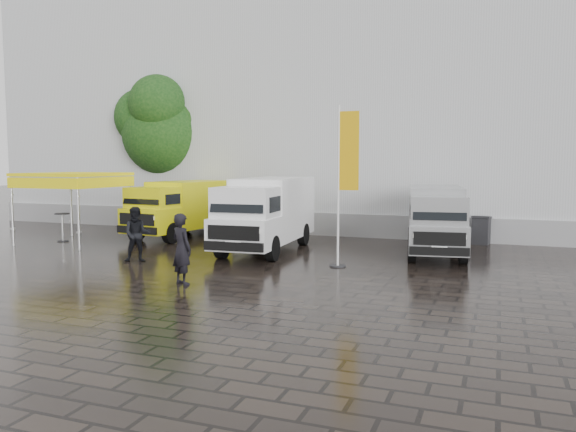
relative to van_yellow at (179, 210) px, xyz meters
The scene contains 13 objects.
ground 9.06m from the van_yellow, 34.92° to the right, with size 120.00×120.00×0.00m, color black.
exhibition_hall 15.12m from the van_yellow, 49.24° to the left, with size 44.00×16.00×12.00m, color silver.
hall_plinth 9.80m from the van_yellow, 16.71° to the left, with size 44.00×0.15×1.00m, color gray.
van_yellow is the anchor object (origin of this frame).
van_white 5.42m from the van_yellow, 23.21° to the right, with size 2.03×6.10×2.64m, color white, non-canonical shape.
van_silver 10.87m from the van_yellow, ahead, with size 1.81×5.44×2.36m, color #A9ABAD, non-canonical shape.
canopy_tent 4.48m from the van_yellow, 137.44° to the right, with size 3.39×3.39×2.81m.
flagpole 9.57m from the van_yellow, 26.41° to the right, with size 0.88×0.50×4.96m.
tree 6.13m from the van_yellow, 128.99° to the left, with size 4.30×4.32×7.71m.
cocktail_table 4.74m from the van_yellow, 143.13° to the right, with size 0.60×0.60×1.16m, color black.
wheelie_bin 12.53m from the van_yellow, 11.31° to the left, with size 0.67×0.67×1.12m, color black.
person_front 9.60m from the van_yellow, 57.88° to the right, with size 0.69×0.45×1.90m, color black.
person_tent 6.00m from the van_yellow, 71.22° to the right, with size 0.87×0.68×1.79m, color black.
Camera 1 is at (5.55, -15.69, 3.23)m, focal length 35.00 mm.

